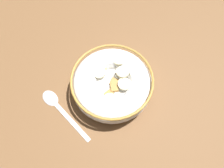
# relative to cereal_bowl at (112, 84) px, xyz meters

# --- Properties ---
(ground_plane) EXTENTS (1.35, 1.35, 0.02)m
(ground_plane) POSITION_rel_cereal_bowl_xyz_m (-0.00, 0.00, -0.04)
(ground_plane) COLOR brown
(cereal_bowl) EXTENTS (0.19, 0.19, 0.06)m
(cereal_bowl) POSITION_rel_cereal_bowl_xyz_m (0.00, 0.00, 0.00)
(cereal_bowl) COLOR white
(cereal_bowl) RESTS_ON ground_plane
(spoon) EXTENTS (0.08, 0.16, 0.01)m
(spoon) POSITION_rel_cereal_bowl_xyz_m (-0.14, 0.01, -0.03)
(spoon) COLOR silver
(spoon) RESTS_ON ground_plane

